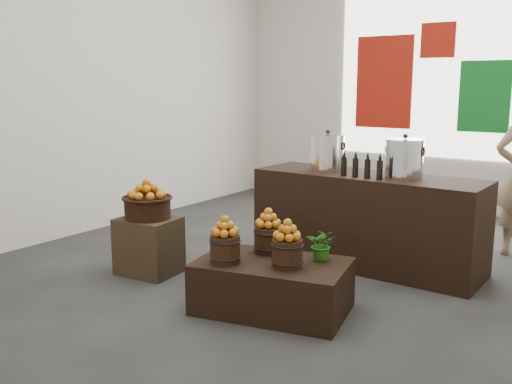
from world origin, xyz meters
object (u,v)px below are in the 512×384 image
Objects in this scene: stock_pot_left at (327,153)px; stock_pot_center at (404,160)px; display_table at (272,286)px; wicker_basket at (148,208)px; counter at (367,220)px; crate at (149,246)px.

stock_pot_left is 0.86m from stock_pot_center.
wicker_basket is at bearing 163.44° from display_table.
display_table is 1.90m from stock_pot_center.
stock_pot_center is (0.51, 1.58, 0.93)m from display_table.
wicker_basket is 1.24× the size of stock_pot_left.
counter is at bearing 178.38° from stock_pot_center.
crate is at bearing 0.00° from wicker_basket.
counter reaches higher than display_table.
crate is at bearing -128.79° from stock_pot_left.
wicker_basket is at bearing -128.79° from stock_pot_left.
wicker_basket is 2.57m from stock_pot_center.
wicker_basket is at bearing -137.04° from counter.
crate is 2.67m from stock_pot_center.
display_table is at bearing -108.02° from stock_pot_center.
wicker_basket is 0.19× the size of counter.
display_table is 1.62m from counter.
crate is 0.24× the size of counter.
stock_pot_center is (0.86, -0.02, 0.00)m from stock_pot_left.
counter is at bearing 41.34° from crate.
display_table is at bearing -77.91° from stock_pot_left.
counter is 0.82m from stock_pot_left.
wicker_basket is 1.97m from stock_pot_left.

